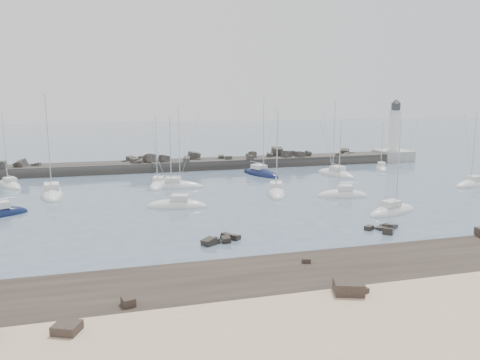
% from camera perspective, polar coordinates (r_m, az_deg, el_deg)
% --- Properties ---
extents(ground, '(400.00, 400.00, 0.00)m').
position_cam_1_polar(ground, '(59.51, -0.33, -4.27)').
color(ground, '#4B5F76').
rests_on(ground, ground).
extents(sand_strip, '(140.00, 14.00, 1.00)m').
position_cam_1_polar(sand_strip, '(31.71, 15.43, -18.59)').
color(sand_strip, '#D1B490').
rests_on(sand_strip, ground).
extents(rock_shelf, '(140.00, 12.30, 1.87)m').
position_cam_1_polar(rock_shelf, '(39.70, 8.02, -12.10)').
color(rock_shelf, black).
rests_on(rock_shelf, ground).
extents(rock_cluster_near, '(4.58, 3.44, 1.39)m').
position_cam_1_polar(rock_cluster_near, '(48.99, -2.69, -7.41)').
color(rock_cluster_near, black).
rests_on(rock_cluster_near, ground).
extents(rock_cluster_far, '(4.44, 3.81, 1.36)m').
position_cam_1_polar(rock_cluster_far, '(55.80, 17.21, -5.75)').
color(rock_cluster_far, black).
rests_on(rock_cluster_far, ground).
extents(breakwater, '(115.00, 7.33, 5.14)m').
position_cam_1_polar(breakwater, '(95.07, -10.66, 1.35)').
color(breakwater, '#2B2926').
rests_on(breakwater, ground).
extents(lighthouse, '(7.00, 7.00, 14.60)m').
position_cam_1_polar(lighthouse, '(112.76, 18.20, 3.86)').
color(lighthouse, '#9E9E99').
rests_on(lighthouse, ground).
extents(sailboat_1, '(6.03, 8.33, 12.80)m').
position_cam_1_polar(sailboat_1, '(86.36, -26.27, -0.61)').
color(sailboat_1, silver).
rests_on(sailboat_1, ground).
extents(sailboat_3, '(4.47, 10.63, 16.30)m').
position_cam_1_polar(sailboat_3, '(76.09, -21.92, -1.64)').
color(sailboat_3, silver).
rests_on(sailboat_3, ground).
extents(sailboat_4, '(9.31, 4.94, 14.02)m').
position_cam_1_polar(sailboat_4, '(77.35, -7.84, -0.79)').
color(sailboat_4, silver).
rests_on(sailboat_4, ground).
extents(sailboat_5, '(8.55, 4.46, 13.04)m').
position_cam_1_polar(sailboat_5, '(64.02, -7.69, -3.17)').
color(sailboat_5, silver).
rests_on(sailboat_5, ground).
extents(sailboat_6, '(5.10, 9.17, 13.92)m').
position_cam_1_polar(sailboat_6, '(71.89, 4.42, -1.58)').
color(sailboat_6, silver).
rests_on(sailboat_6, ground).
extents(sailboat_7, '(8.49, 4.95, 12.95)m').
position_cam_1_polar(sailboat_7, '(63.49, 18.06, -3.72)').
color(sailboat_7, silver).
rests_on(sailboat_7, ground).
extents(sailboat_8, '(6.36, 10.29, 15.59)m').
position_cam_1_polar(sailboat_8, '(88.32, 2.51, 0.73)').
color(sailboat_8, '#0E173C').
rests_on(sailboat_8, ground).
extents(sailboat_9, '(7.90, 4.05, 12.21)m').
position_cam_1_polar(sailboat_9, '(71.43, 12.37, -1.87)').
color(sailboat_9, silver).
rests_on(sailboat_9, ground).
extents(sailboat_10, '(5.51, 9.77, 14.77)m').
position_cam_1_polar(sailboat_10, '(89.42, 11.56, 0.64)').
color(sailboat_10, silver).
rests_on(sailboat_10, ground).
extents(sailboat_11, '(8.74, 4.74, 13.22)m').
position_cam_1_polar(sailboat_11, '(87.34, 26.52, -0.51)').
color(sailboat_11, silver).
rests_on(sailboat_11, ground).
extents(sailboat_12, '(4.52, 6.80, 10.53)m').
position_cam_1_polar(sailboat_12, '(99.09, 16.83, 1.35)').
color(sailboat_12, silver).
rests_on(sailboat_12, ground).
extents(sailboat_13, '(4.49, 8.47, 12.78)m').
position_cam_1_polar(sailboat_13, '(78.91, -9.93, -0.63)').
color(sailboat_13, silver).
rests_on(sailboat_13, ground).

